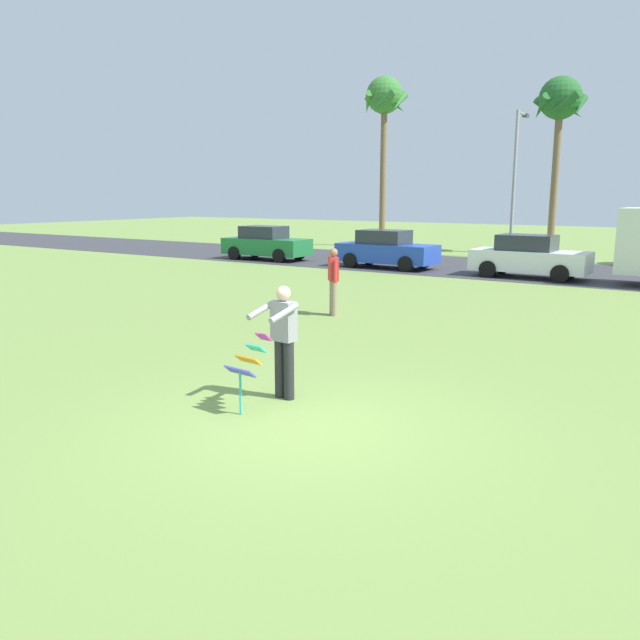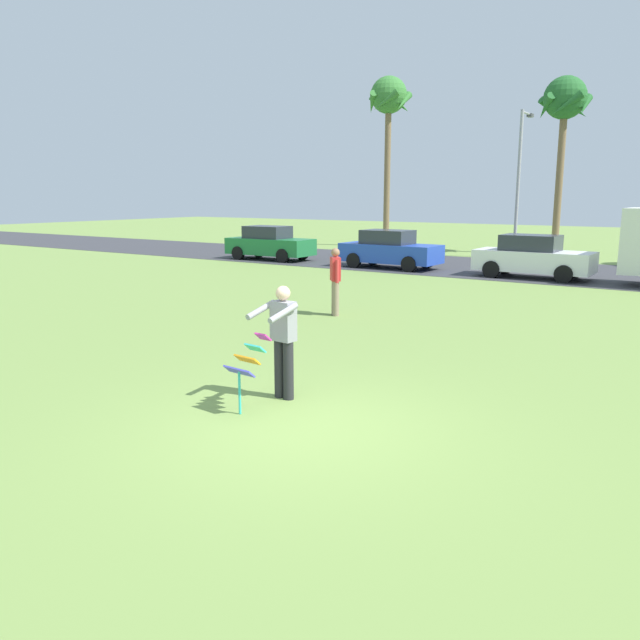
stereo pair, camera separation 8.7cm
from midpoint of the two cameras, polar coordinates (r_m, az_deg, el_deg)
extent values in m
plane|color=olive|center=(8.55, -1.75, -9.70)|extent=(120.00, 120.00, 0.00)
cube|color=#38383D|center=(26.93, 22.91, 3.84)|extent=(120.00, 8.00, 0.01)
cylinder|color=#26262B|center=(9.57, -3.09, -4.57)|extent=(0.16, 0.16, 0.90)
cylinder|color=#26262B|center=(9.68, -3.89, -4.39)|extent=(0.16, 0.16, 0.90)
cube|color=gray|center=(9.45, -3.55, -0.10)|extent=(0.38, 0.25, 0.60)
sphere|color=beige|center=(9.38, -3.58, 2.42)|extent=(0.22, 0.22, 0.22)
cylinder|color=gray|center=(9.09, -3.55, 0.62)|extent=(0.14, 0.59, 0.24)
cylinder|color=gray|center=(9.39, -5.56, 0.92)|extent=(0.14, 0.59, 0.24)
cube|color=#D83399|center=(9.16, -5.38, -1.52)|extent=(0.24, 0.16, 0.12)
cube|color=#33BFBF|center=(9.08, -6.07, -2.54)|extent=(0.33, 0.17, 0.12)
cube|color=orange|center=(9.00, -6.78, -3.57)|extent=(0.43, 0.18, 0.12)
cube|color=#4C4CCC|center=(8.93, -7.51, -4.62)|extent=(0.52, 0.19, 0.12)
cylinder|color=#33BFBF|center=(9.02, -7.46, -6.54)|extent=(0.04, 0.04, 0.63)
cube|color=#1E7238|center=(30.38, -4.93, 6.63)|extent=(4.24, 1.80, 0.76)
cube|color=#282D38|center=(30.43, -5.18, 7.88)|extent=(2.05, 1.44, 0.60)
cylinder|color=black|center=(30.33, -2.02, 6.05)|extent=(0.65, 0.24, 0.64)
cylinder|color=black|center=(29.00, -3.78, 5.79)|extent=(0.65, 0.24, 0.64)
cylinder|color=black|center=(31.83, -5.96, 6.24)|extent=(0.65, 0.24, 0.64)
cylinder|color=black|center=(30.57, -7.80, 5.99)|extent=(0.65, 0.24, 0.64)
cube|color=#2347B7|center=(26.97, 5.96, 6.03)|extent=(4.25, 1.82, 0.76)
cube|color=#282D38|center=(26.99, 5.70, 7.45)|extent=(2.06, 1.45, 0.60)
cylinder|color=black|center=(27.13, 9.19, 5.30)|extent=(0.65, 0.24, 0.64)
cylinder|color=black|center=(25.69, 7.64, 5.02)|extent=(0.65, 0.24, 0.64)
cylinder|color=black|center=(28.33, 4.41, 5.66)|extent=(0.65, 0.24, 0.64)
cylinder|color=black|center=(26.95, 2.68, 5.39)|extent=(0.65, 0.24, 0.64)
cube|color=white|center=(24.87, 18.30, 5.09)|extent=(4.24, 1.79, 0.76)
cube|color=#282D38|center=(24.86, 18.06, 6.63)|extent=(2.05, 1.44, 0.60)
cylinder|color=black|center=(25.37, 21.59, 4.26)|extent=(0.64, 0.23, 0.64)
cylinder|color=black|center=(23.80, 20.73, 3.91)|extent=(0.64, 0.23, 0.64)
cylinder|color=black|center=(26.05, 16.00, 4.77)|extent=(0.64, 0.23, 0.64)
cylinder|color=black|center=(24.53, 14.81, 4.46)|extent=(0.64, 0.23, 0.64)
cylinder|color=brown|center=(38.41, 5.64, 12.96)|extent=(0.36, 0.36, 8.50)
sphere|color=#387A33|center=(38.81, 5.77, 19.54)|extent=(2.10, 2.10, 2.10)
cone|color=#387A33|center=(38.32, 7.09, 18.94)|extent=(0.44, 1.56, 1.28)
cone|color=#387A33|center=(39.41, 6.79, 18.73)|extent=(1.62, 0.90, 1.28)
cone|color=#387A33|center=(39.59, 5.10, 18.73)|extent=(1.27, 1.52, 1.28)
cone|color=#387A33|center=(38.61, 4.29, 18.93)|extent=(1.27, 1.52, 1.28)
cone|color=#387A33|center=(37.81, 5.52, 19.08)|extent=(1.62, 0.90, 1.28)
cylinder|color=brown|center=(35.13, 20.34, 11.76)|extent=(0.36, 0.36, 7.59)
sphere|color=#236028|center=(35.44, 20.80, 18.22)|extent=(2.10, 2.10, 2.10)
cone|color=#236028|center=(35.19, 22.32, 17.43)|extent=(0.44, 1.56, 1.28)
cone|color=#236028|center=(36.20, 21.54, 17.29)|extent=(1.62, 0.90, 1.28)
cone|color=#236028|center=(36.10, 19.70, 17.43)|extent=(1.27, 1.52, 1.28)
cone|color=#236028|center=(35.03, 19.25, 17.66)|extent=(1.27, 1.52, 1.28)
cone|color=#236028|center=(34.45, 20.91, 17.68)|extent=(1.62, 0.90, 1.28)
cylinder|color=#9E9EA3|center=(32.52, 17.00, 11.54)|extent=(0.16, 0.16, 7.00)
cylinder|color=#9E9EA3|center=(33.41, 17.69, 17.33)|extent=(0.10, 1.40, 0.10)
cube|color=#4C4C51|center=(34.03, 17.99, 17.13)|extent=(0.24, 0.44, 0.16)
cylinder|color=gray|center=(16.14, 1.11, 1.94)|extent=(0.16, 0.16, 0.90)
cylinder|color=gray|center=(16.32, 0.99, 2.05)|extent=(0.16, 0.16, 0.90)
cube|color=red|center=(16.13, 1.06, 4.63)|extent=(0.41, 0.41, 0.60)
sphere|color=#9E7051|center=(16.08, 1.07, 6.11)|extent=(0.22, 0.22, 0.22)
cylinder|color=red|center=(15.90, 1.22, 4.40)|extent=(0.09, 0.09, 0.58)
cylinder|color=red|center=(16.36, 0.91, 4.60)|extent=(0.09, 0.09, 0.58)
camera|label=1|loc=(0.04, -90.24, -0.05)|focal=35.48mm
camera|label=2|loc=(0.04, 89.76, 0.05)|focal=35.48mm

